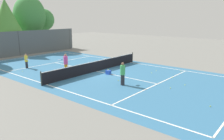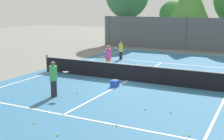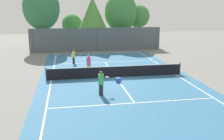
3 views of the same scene
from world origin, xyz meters
The scene contains 25 objects.
ground_plane centered at (0.00, 0.00, 0.00)m, with size 80.00×80.00×0.00m, color slate.
court_surface centered at (0.00, 0.00, 0.00)m, with size 13.00×25.00×0.01m.
tennis_net centered at (0.00, 0.00, 0.51)m, with size 11.90×0.10×1.10m.
perimeter_fence centered at (0.00, 14.00, 1.60)m, with size 18.00×0.12×3.20m.
tree_1 centered at (4.13, 17.85, 5.17)m, with size 4.85×4.45×8.10m.
tree_2 centered at (7.14, 18.82, 4.52)m, with size 3.55×3.55×6.32m.
tree_4 centered at (-0.30, 16.21, 4.88)m, with size 4.44×4.44×7.37m.
player_0 centered at (-2.20, 1.73, 0.91)m, with size 0.82×0.85×1.77m.
player_1 centered at (-1.89, -4.49, 0.89)m, with size 0.89×0.76×1.73m.
player_2 centered at (-3.45, 6.30, 0.74)m, with size 0.50×0.89×1.43m.
ball_crate centered at (-0.10, -1.55, 0.18)m, with size 0.37×0.39×0.43m.
tennis_ball_0 centered at (-2.07, -10.86, 0.03)m, with size 0.07×0.07×0.07m, color #CCE533.
tennis_ball_1 centered at (-4.52, 5.24, 0.03)m, with size 0.07×0.07×0.07m, color #CCE533.
tennis_ball_2 centered at (1.00, -8.14, 0.03)m, with size 0.07×0.07×0.07m, color #CCE533.
tennis_ball_3 centered at (-3.27, 0.90, 0.03)m, with size 0.07×0.07×0.07m, color #CCE533.
tennis_ball_4 centered at (-3.63, 10.06, 0.03)m, with size 0.07×0.07×0.07m, color #CCE533.
tennis_ball_5 centered at (-4.90, 1.62, 0.03)m, with size 0.07×0.07×0.07m, color #CCE533.
tennis_ball_6 centered at (-1.20, -3.55, 0.03)m, with size 0.07×0.07×0.07m, color #CCE533.
tennis_ball_7 centered at (2.42, -6.48, 0.03)m, with size 0.07×0.07×0.07m, color #CCE533.
tennis_ball_8 centered at (2.71, -4.33, 0.03)m, with size 0.07×0.07×0.07m, color #CCE533.
tennis_ball_9 centered at (0.96, 10.86, 0.03)m, with size 0.07×0.07×0.07m, color #CCE533.
tennis_ball_10 centered at (4.99, -6.14, 0.03)m, with size 0.07×0.07×0.07m, color #CCE533.
tennis_ball_11 centered at (5.05, 10.94, 0.03)m, with size 0.07×0.07×0.07m, color #CCE533.
tennis_ball_12 centered at (-0.40, -7.65, 0.03)m, with size 0.07×0.07×0.07m, color #CCE533.
tennis_ball_13 centered at (3.78, -4.21, 0.03)m, with size 0.07×0.07×0.07m, color #CCE533.
Camera 1 is at (-14.75, -14.13, 4.96)m, focal length 35.81 mm.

